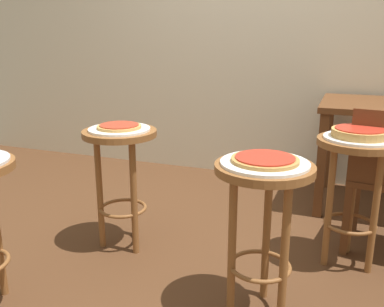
{
  "coord_description": "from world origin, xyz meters",
  "views": [
    {
      "loc": [
        0.75,
        -2.02,
        1.23
      ],
      "look_at": [
        0.0,
        -0.06,
        0.64
      ],
      "focal_mm": 39.92,
      "sensor_mm": 36.0,
      "label": 1
    }
  ],
  "objects_px": {
    "serving_plate_middle": "(265,163)",
    "pizza_middle": "(265,159)",
    "serving_plate_rear": "(359,138)",
    "pizza_leftside": "(119,126)",
    "pizza_rear": "(360,133)",
    "stool_middle": "(263,204)",
    "stool_leftside": "(121,160)",
    "stool_rear": "(355,172)",
    "serving_plate_leftside": "(119,129)"
  },
  "relations": [
    {
      "from": "serving_plate_middle",
      "to": "pizza_middle",
      "type": "distance_m",
      "value": 0.02
    },
    {
      "from": "pizza_middle",
      "to": "serving_plate_rear",
      "type": "distance_m",
      "value": 0.71
    },
    {
      "from": "pizza_leftside",
      "to": "pizza_rear",
      "type": "xyz_separation_m",
      "value": [
        1.26,
        0.25,
        0.01
      ]
    },
    {
      "from": "stool_middle",
      "to": "serving_plate_middle",
      "type": "bearing_deg",
      "value": 0.0
    },
    {
      "from": "serving_plate_middle",
      "to": "stool_leftside",
      "type": "xyz_separation_m",
      "value": [
        -0.89,
        0.36,
        -0.18
      ]
    },
    {
      "from": "serving_plate_middle",
      "to": "pizza_leftside",
      "type": "xyz_separation_m",
      "value": [
        -0.89,
        0.36,
        0.02
      ]
    },
    {
      "from": "stool_middle",
      "to": "stool_rear",
      "type": "height_order",
      "value": "same"
    },
    {
      "from": "stool_rear",
      "to": "serving_plate_rear",
      "type": "height_order",
      "value": "serving_plate_rear"
    },
    {
      "from": "stool_leftside",
      "to": "pizza_leftside",
      "type": "distance_m",
      "value": 0.2
    },
    {
      "from": "serving_plate_rear",
      "to": "stool_rear",
      "type": "bearing_deg",
      "value": -90.0
    },
    {
      "from": "pizza_middle",
      "to": "pizza_rear",
      "type": "xyz_separation_m",
      "value": [
        0.36,
        0.61,
        0.01
      ]
    },
    {
      "from": "stool_middle",
      "to": "pizza_middle",
      "type": "xyz_separation_m",
      "value": [
        0.0,
        -0.0,
        0.2
      ]
    },
    {
      "from": "stool_leftside",
      "to": "stool_rear",
      "type": "xyz_separation_m",
      "value": [
        1.26,
        0.25,
        0.0
      ]
    },
    {
      "from": "stool_middle",
      "to": "stool_rear",
      "type": "bearing_deg",
      "value": 59.0
    },
    {
      "from": "serving_plate_middle",
      "to": "pizza_rear",
      "type": "xyz_separation_m",
      "value": [
        0.36,
        0.61,
        0.03
      ]
    },
    {
      "from": "stool_rear",
      "to": "serving_plate_middle",
      "type": "bearing_deg",
      "value": -121.0
    },
    {
      "from": "serving_plate_leftside",
      "to": "serving_plate_rear",
      "type": "relative_size",
      "value": 0.97
    },
    {
      "from": "stool_middle",
      "to": "serving_plate_leftside",
      "type": "height_order",
      "value": "serving_plate_leftside"
    },
    {
      "from": "stool_leftside",
      "to": "serving_plate_rear",
      "type": "xyz_separation_m",
      "value": [
        1.26,
        0.25,
        0.18
      ]
    },
    {
      "from": "serving_plate_leftside",
      "to": "pizza_leftside",
      "type": "xyz_separation_m",
      "value": [
        -0.0,
        0.0,
        0.02
      ]
    },
    {
      "from": "stool_leftside",
      "to": "serving_plate_rear",
      "type": "distance_m",
      "value": 1.29
    },
    {
      "from": "pizza_middle",
      "to": "serving_plate_leftside",
      "type": "bearing_deg",
      "value": 158.28
    },
    {
      "from": "serving_plate_leftside",
      "to": "pizza_rear",
      "type": "distance_m",
      "value": 1.28
    },
    {
      "from": "stool_leftside",
      "to": "pizza_rear",
      "type": "distance_m",
      "value": 1.3
    },
    {
      "from": "stool_leftside",
      "to": "serving_plate_leftside",
      "type": "distance_m",
      "value": 0.18
    },
    {
      "from": "stool_middle",
      "to": "stool_rear",
      "type": "distance_m",
      "value": 0.71
    },
    {
      "from": "pizza_leftside",
      "to": "serving_plate_rear",
      "type": "xyz_separation_m",
      "value": [
        1.26,
        0.25,
        -0.02
      ]
    },
    {
      "from": "pizza_middle",
      "to": "stool_rear",
      "type": "relative_size",
      "value": 0.4
    },
    {
      "from": "pizza_rear",
      "to": "pizza_leftside",
      "type": "bearing_deg",
      "value": -168.7
    },
    {
      "from": "pizza_middle",
      "to": "stool_leftside",
      "type": "relative_size",
      "value": 0.4
    },
    {
      "from": "stool_middle",
      "to": "serving_plate_leftside",
      "type": "bearing_deg",
      "value": 158.28
    },
    {
      "from": "stool_middle",
      "to": "pizza_leftside",
      "type": "xyz_separation_m",
      "value": [
        -0.89,
        0.36,
        0.2
      ]
    },
    {
      "from": "pizza_middle",
      "to": "pizza_rear",
      "type": "bearing_deg",
      "value": 59.0
    },
    {
      "from": "pizza_leftside",
      "to": "stool_rear",
      "type": "relative_size",
      "value": 0.35
    },
    {
      "from": "serving_plate_rear",
      "to": "pizza_middle",
      "type": "bearing_deg",
      "value": -121.0
    },
    {
      "from": "serving_plate_middle",
      "to": "serving_plate_rear",
      "type": "distance_m",
      "value": 0.71
    },
    {
      "from": "pizza_middle",
      "to": "pizza_rear",
      "type": "relative_size",
      "value": 1.0
    },
    {
      "from": "serving_plate_middle",
      "to": "pizza_leftside",
      "type": "relative_size",
      "value": 1.5
    },
    {
      "from": "pizza_middle",
      "to": "pizza_rear",
      "type": "distance_m",
      "value": 0.71
    },
    {
      "from": "serving_plate_leftside",
      "to": "pizza_middle",
      "type": "bearing_deg",
      "value": -21.72
    },
    {
      "from": "serving_plate_middle",
      "to": "serving_plate_rear",
      "type": "relative_size",
      "value": 1.04
    },
    {
      "from": "pizza_middle",
      "to": "pizza_leftside",
      "type": "height_order",
      "value": "same"
    },
    {
      "from": "pizza_leftside",
      "to": "stool_leftside",
      "type": "bearing_deg",
      "value": -3.58
    },
    {
      "from": "stool_middle",
      "to": "stool_leftside",
      "type": "height_order",
      "value": "same"
    },
    {
      "from": "serving_plate_leftside",
      "to": "serving_plate_rear",
      "type": "bearing_deg",
      "value": 11.3
    },
    {
      "from": "stool_middle",
      "to": "pizza_rear",
      "type": "distance_m",
      "value": 0.74
    },
    {
      "from": "stool_middle",
      "to": "serving_plate_middle",
      "type": "height_order",
      "value": "serving_plate_middle"
    },
    {
      "from": "stool_middle",
      "to": "serving_plate_rear",
      "type": "height_order",
      "value": "serving_plate_rear"
    },
    {
      "from": "pizza_rear",
      "to": "stool_rear",
      "type": "bearing_deg",
      "value": 0.0
    },
    {
      "from": "serving_plate_leftside",
      "to": "pizza_rear",
      "type": "xyz_separation_m",
      "value": [
        1.26,
        0.25,
        0.03
      ]
    }
  ]
}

